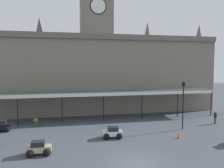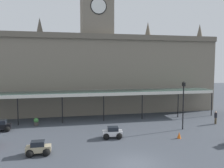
{
  "view_description": "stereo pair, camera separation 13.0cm",
  "coord_description": "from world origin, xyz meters",
  "px_view_note": "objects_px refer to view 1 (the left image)",
  "views": [
    {
      "loc": [
        -5.19,
        -15.98,
        7.55
      ],
      "look_at": [
        0.0,
        8.43,
        5.49
      ],
      "focal_mm": 36.48,
      "sensor_mm": 36.0,
      "label": 1
    },
    {
      "loc": [
        -5.07,
        -16.0,
        7.55
      ],
      "look_at": [
        0.0,
        8.43,
        5.49
      ],
      "focal_mm": 36.48,
      "sensor_mm": 36.0,
      "label": 2
    }
  ],
  "objects_px": {
    "victorian_lamppost": "(183,100)",
    "planter_by_canopy": "(36,122)",
    "traffic_cone": "(179,135)",
    "car_black_estate": "(0,127)",
    "car_white_sedan": "(113,133)",
    "car_beige_sedan": "(39,149)",
    "pedestrian_near_entrance": "(215,117)"
  },
  "relations": [
    {
      "from": "car_black_estate",
      "to": "planter_by_canopy",
      "type": "xyz_separation_m",
      "value": [
        3.71,
        1.84,
        -0.07
      ]
    },
    {
      "from": "car_white_sedan",
      "to": "car_black_estate",
      "type": "height_order",
      "value": "car_black_estate"
    },
    {
      "from": "car_black_estate",
      "to": "traffic_cone",
      "type": "bearing_deg",
      "value": -18.87
    },
    {
      "from": "traffic_cone",
      "to": "car_white_sedan",
      "type": "bearing_deg",
      "value": 167.64
    },
    {
      "from": "pedestrian_near_entrance",
      "to": "traffic_cone",
      "type": "xyz_separation_m",
      "value": [
        -7.45,
        -4.38,
        -0.57
      ]
    },
    {
      "from": "car_white_sedan",
      "to": "traffic_cone",
      "type": "distance_m",
      "value": 6.92
    },
    {
      "from": "victorian_lamppost",
      "to": "planter_by_canopy",
      "type": "distance_m",
      "value": 18.22
    },
    {
      "from": "car_beige_sedan",
      "to": "planter_by_canopy",
      "type": "distance_m",
      "value": 9.95
    },
    {
      "from": "car_beige_sedan",
      "to": "victorian_lamppost",
      "type": "distance_m",
      "value": 16.72
    },
    {
      "from": "car_beige_sedan",
      "to": "planter_by_canopy",
      "type": "xyz_separation_m",
      "value": [
        -1.35,
        9.86,
        -0.01
      ]
    },
    {
      "from": "car_beige_sedan",
      "to": "car_black_estate",
      "type": "distance_m",
      "value": 9.48
    },
    {
      "from": "victorian_lamppost",
      "to": "planter_by_canopy",
      "type": "relative_size",
      "value": 5.92
    },
    {
      "from": "pedestrian_near_entrance",
      "to": "victorian_lamppost",
      "type": "relative_size",
      "value": 0.29
    },
    {
      "from": "car_beige_sedan",
      "to": "traffic_cone",
      "type": "distance_m",
      "value": 13.88
    },
    {
      "from": "planter_by_canopy",
      "to": "car_beige_sedan",
      "type": "bearing_deg",
      "value": -82.23
    },
    {
      "from": "car_black_estate",
      "to": "traffic_cone",
      "type": "relative_size",
      "value": 3.41
    },
    {
      "from": "car_black_estate",
      "to": "victorian_lamppost",
      "type": "height_order",
      "value": "victorian_lamppost"
    },
    {
      "from": "car_white_sedan",
      "to": "pedestrian_near_entrance",
      "type": "relative_size",
      "value": 1.27
    },
    {
      "from": "car_white_sedan",
      "to": "car_beige_sedan",
      "type": "xyz_separation_m",
      "value": [
        -7.03,
        -3.06,
        0.0
      ]
    },
    {
      "from": "car_white_sedan",
      "to": "planter_by_canopy",
      "type": "bearing_deg",
      "value": 140.91
    },
    {
      "from": "victorian_lamppost",
      "to": "planter_by_canopy",
      "type": "bearing_deg",
      "value": 162.76
    },
    {
      "from": "car_beige_sedan",
      "to": "victorian_lamppost",
      "type": "height_order",
      "value": "victorian_lamppost"
    },
    {
      "from": "car_beige_sedan",
      "to": "pedestrian_near_entrance",
      "type": "bearing_deg",
      "value": 15.68
    },
    {
      "from": "planter_by_canopy",
      "to": "traffic_cone",
      "type": "bearing_deg",
      "value": -28.69
    },
    {
      "from": "planter_by_canopy",
      "to": "car_black_estate",
      "type": "bearing_deg",
      "value": -153.64
    },
    {
      "from": "traffic_cone",
      "to": "car_black_estate",
      "type": "bearing_deg",
      "value": 161.13
    },
    {
      "from": "car_black_estate",
      "to": "traffic_cone",
      "type": "height_order",
      "value": "car_black_estate"
    },
    {
      "from": "pedestrian_near_entrance",
      "to": "car_black_estate",
      "type": "bearing_deg",
      "value": 175.53
    },
    {
      "from": "car_beige_sedan",
      "to": "pedestrian_near_entrance",
      "type": "height_order",
      "value": "pedestrian_near_entrance"
    },
    {
      "from": "car_white_sedan",
      "to": "car_beige_sedan",
      "type": "height_order",
      "value": "same"
    },
    {
      "from": "pedestrian_near_entrance",
      "to": "victorian_lamppost",
      "type": "distance_m",
      "value": 6.17
    },
    {
      "from": "car_white_sedan",
      "to": "car_black_estate",
      "type": "relative_size",
      "value": 0.92
    }
  ]
}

